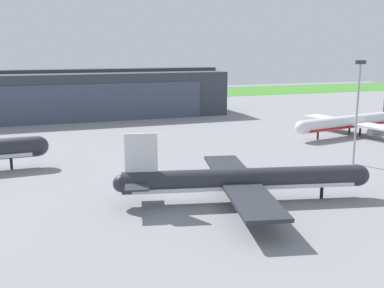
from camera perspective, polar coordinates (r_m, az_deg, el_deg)
The scene contains 6 objects.
ground_plane at distance 72.94m, azimuth 2.36°, elevation -7.67°, with size 440.00×440.00×0.00m, color gray.
grass_field_strip at distance 247.07m, azimuth -13.63°, elevation 5.91°, with size 440.00×56.00×0.08m, color #44852F.
maintenance_hangar at distance 171.83m, azimuth -11.93°, elevation 6.24°, with size 92.35×30.37×17.35m.
airliner_far_right at distance 138.36m, azimuth 19.54°, elevation 2.63°, with size 41.88×34.69×12.00m.
airliner_near_left at distance 73.76m, azimuth 6.49°, elevation -4.56°, with size 41.38×35.30×11.69m.
apron_light_mast at distance 101.83m, azimuth 20.17°, elevation 4.61°, with size 2.40×0.50×22.17m.
Camera 1 is at (-25.91, -63.65, 24.43)m, focal length 42.22 mm.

